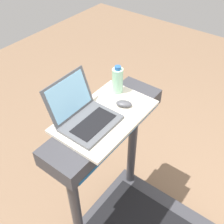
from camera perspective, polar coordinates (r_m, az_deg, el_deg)
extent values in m
cylinder|color=#38383D|center=(1.94, -7.67, -19.11)|extent=(0.07, 0.07, 0.91)
cylinder|color=#38383D|center=(2.25, 4.25, -7.06)|extent=(0.07, 0.07, 0.91)
cube|color=#38383D|center=(1.69, -1.36, -2.50)|extent=(0.90, 0.28, 0.11)
cube|color=#0C3F19|center=(1.63, 2.62, -4.61)|extent=(0.24, 0.01, 0.06)
cube|color=#1E598C|center=(1.66, 2.55, -5.68)|extent=(0.81, 0.00, 0.02)
cube|color=beige|center=(1.64, -1.39, -0.87)|extent=(0.62, 0.39, 0.02)
cube|color=#515459|center=(1.57, -4.38, -2.40)|extent=(0.32, 0.24, 0.02)
cube|color=black|center=(1.56, -3.89, -2.40)|extent=(0.26, 0.13, 0.00)
cube|color=#515459|center=(1.58, -8.99, 3.24)|extent=(0.32, 0.09, 0.23)
cube|color=#8CCCF2|center=(1.57, -8.87, 3.22)|extent=(0.28, 0.07, 0.20)
ellipsoid|color=#4C4C51|center=(1.69, 2.51, 1.75)|extent=(0.10, 0.12, 0.03)
cylinder|color=#9EDBB2|center=(1.77, 1.17, 6.60)|extent=(0.07, 0.07, 0.17)
cylinder|color=#2659A5|center=(1.71, 1.21, 9.23)|extent=(0.04, 0.04, 0.02)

